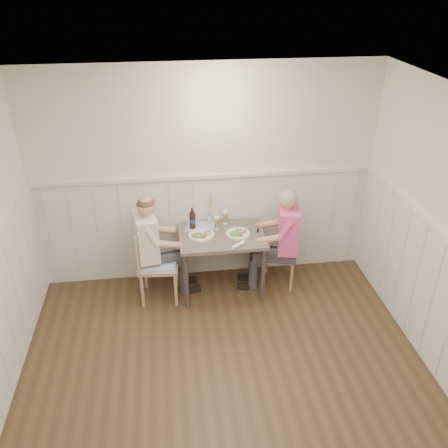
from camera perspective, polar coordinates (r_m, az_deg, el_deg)
The scene contains 16 objects.
ground_plane at distance 4.49m, azimuth 1.13°, elevation -21.82°, with size 4.50×4.50×0.00m, color #48321E.
room_shell at distance 3.45m, azimuth 1.37°, elevation -5.61°, with size 4.04×4.54×2.60m.
wainscot at distance 4.49m, azimuth -0.11°, elevation -9.43°, with size 4.00×4.49×1.34m.
dining_table at distance 5.47m, azimuth -0.28°, elevation -2.19°, with size 0.98×0.70×0.75m.
chair_right at distance 5.73m, azimuth 7.23°, elevation -3.27°, with size 0.49×0.49×0.83m.
chair_left at distance 5.47m, azimuth -8.48°, elevation -4.34°, with size 0.48×0.48×0.94m.
man_in_pink at distance 5.62m, azimuth 7.16°, elevation -2.80°, with size 0.65×0.47×1.30m.
diner_cream at distance 5.49m, azimuth -8.74°, elevation -3.73°, with size 0.65×0.46×1.30m.
plate_man at distance 5.42m, azimuth 1.64°, elevation -1.07°, with size 0.28×0.28×0.07m.
plate_diner at distance 5.38m, azimuth -2.88°, elevation -1.28°, with size 0.29×0.29×0.07m.
beer_glass_a at distance 5.59m, azimuth 0.15°, elevation 1.05°, with size 0.07×0.07×0.17m.
beer_glass_b at distance 5.48m, azimuth -0.88°, elevation 0.39°, with size 0.07×0.07×0.17m.
beer_bottle at distance 5.51m, azimuth -3.81°, elevation 0.56°, with size 0.07×0.07×0.27m.
rolled_napkin at distance 5.19m, azimuth 1.72°, elevation -2.55°, with size 0.18×0.15×0.04m.
grass_vase at distance 5.57m, azimuth -1.81°, elevation 1.66°, with size 0.05×0.05×0.40m.
gingham_mat at distance 5.59m, azimuth -2.89°, elevation -0.31°, with size 0.38×0.33×0.01m.
Camera 1 is at (-0.46, -2.81, 3.47)m, focal length 38.00 mm.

